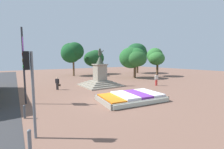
{
  "coord_description": "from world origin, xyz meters",
  "views": [
    {
      "loc": [
        -7.35,
        -11.1,
        3.62
      ],
      "look_at": [
        1.43,
        2.39,
        1.97
      ],
      "focal_mm": 24.0,
      "sensor_mm": 36.0,
      "label": 1
    }
  ],
  "objects": [
    {
      "name": "park_tree_mid_canopy",
      "position": [
        17.66,
        10.47,
        4.08
      ],
      "size": [
        3.87,
        4.03,
        6.0
      ],
      "color": "#4C3823",
      "rests_on": "ground_plane"
    },
    {
      "name": "flower_planter",
      "position": [
        1.17,
        -1.23,
        0.27
      ],
      "size": [
        5.94,
        4.24,
        0.61
      ],
      "color": "#38281C",
      "rests_on": "ground_plane"
    },
    {
      "name": "traffic_light_near_crossing",
      "position": [
        -6.82,
        -3.67,
        2.76
      ],
      "size": [
        0.41,
        0.29,
        3.96
      ],
      "color": "slate",
      "rests_on": "ground_plane"
    },
    {
      "name": "pedestrian_near_planter",
      "position": [
        8.85,
        2.61,
        0.99
      ],
      "size": [
        0.55,
        0.33,
        1.7
      ],
      "color": "red",
      "rests_on": "ground_plane"
    },
    {
      "name": "park_tree_far_right",
      "position": [
        9.0,
        21.77,
        3.77
      ],
      "size": [
        5.21,
        4.56,
        5.85
      ],
      "color": "#4C3823",
      "rests_on": "ground_plane"
    },
    {
      "name": "park_tree_far_left",
      "position": [
        19.42,
        18.1,
        5.29
      ],
      "size": [
        6.07,
        5.44,
        7.71
      ],
      "color": "#4C3823",
      "rests_on": "ground_plane"
    },
    {
      "name": "park_tree_behind_statue",
      "position": [
        11.76,
        10.66,
        3.88
      ],
      "size": [
        4.72,
        5.29,
        5.9
      ],
      "color": "brown",
      "rests_on": "ground_plane"
    },
    {
      "name": "pedestrian_with_handbag",
      "position": [
        -3.22,
        7.12,
        0.85
      ],
      "size": [
        0.51,
        0.63,
        1.53
      ],
      "color": "black",
      "rests_on": "ground_plane"
    },
    {
      "name": "kerb_bollard_mid_a",
      "position": [
        -7.03,
        -4.77,
        0.5
      ],
      "size": [
        0.15,
        0.15,
        0.95
      ],
      "color": "slate",
      "rests_on": "ground_plane"
    },
    {
      "name": "statue_monument",
      "position": [
        2.28,
        6.69,
        1.04
      ],
      "size": [
        4.82,
        4.82,
        5.07
      ],
      "color": "gray",
      "rests_on": "ground_plane"
    },
    {
      "name": "park_tree_street_side",
      "position": [
        3.18,
        20.95,
        5.09
      ],
      "size": [
        4.75,
        4.82,
        7.25
      ],
      "color": "brown",
      "rests_on": "ground_plane"
    },
    {
      "name": "kerb_bollard_mid_b",
      "position": [
        -7.0,
        -0.75,
        0.44
      ],
      "size": [
        0.14,
        0.14,
        0.84
      ],
      "color": "#4C5156",
      "rests_on": "ground_plane"
    },
    {
      "name": "banner_pole",
      "position": [
        -6.75,
        2.67,
        3.3
      ],
      "size": [
        0.14,
        1.03,
        6.1
      ],
      "color": "#2D2D33",
      "rests_on": "ground_plane"
    },
    {
      "name": "ground_plane",
      "position": [
        0.0,
        0.0,
        0.0
      ],
      "size": [
        91.51,
        91.51,
        0.0
      ],
      "primitive_type": "plane",
      "color": "brown"
    }
  ]
}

